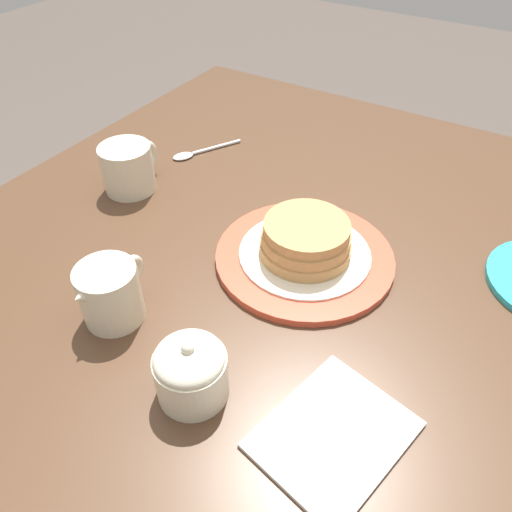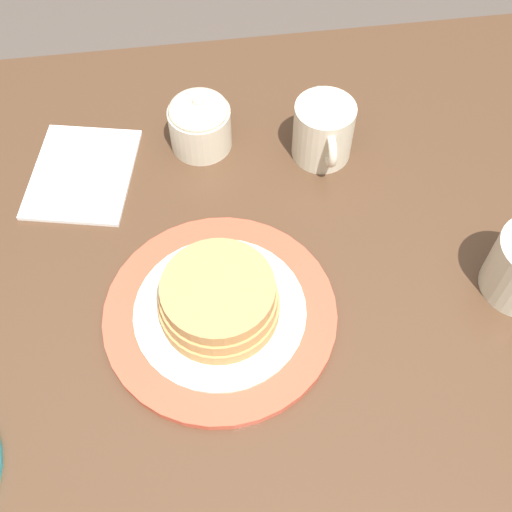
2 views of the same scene
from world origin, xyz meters
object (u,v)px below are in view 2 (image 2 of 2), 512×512
object	(u,v)px
napkin	(82,173)
pancake_plate	(220,306)
sugar_bowl	(200,122)
creamer_pitcher	(323,129)

from	to	relation	value
napkin	pancake_plate	bearing A→B (deg)	33.89
pancake_plate	sugar_bowl	size ratio (longest dim) A/B	3.07
creamer_pitcher	napkin	distance (m)	0.34
pancake_plate	napkin	size ratio (longest dim) A/B	1.43
creamer_pitcher	sugar_bowl	xyz separation A→B (m)	(-0.04, -0.17, -0.00)
pancake_plate	sugar_bowl	world-z (taller)	sugar_bowl
creamer_pitcher	pancake_plate	bearing A→B (deg)	-34.95
sugar_bowl	creamer_pitcher	bearing A→B (deg)	76.58
pancake_plate	sugar_bowl	xyz separation A→B (m)	(-0.29, 0.00, 0.02)
creamer_pitcher	napkin	world-z (taller)	creamer_pitcher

